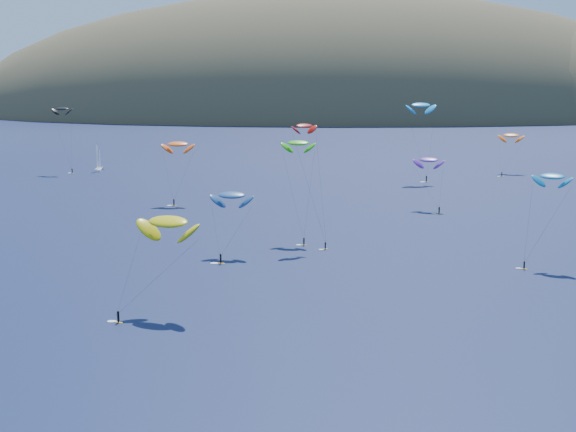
{
  "coord_description": "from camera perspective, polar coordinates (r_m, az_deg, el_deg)",
  "views": [
    {
      "loc": [
        -3.1,
        -79.29,
        39.96
      ],
      "look_at": [
        -6.25,
        80.0,
        9.0
      ],
      "focal_mm": 50.0,
      "sensor_mm": 36.0,
      "label": 1
    }
  ],
  "objects": [
    {
      "name": "kitesurfer_12",
      "position": [
        302.94,
        -15.79,
        7.35
      ],
      "size": [
        8.55,
        6.93,
        25.0
      ],
      "rotation": [
        0.0,
        0.0,
        -0.18
      ],
      "color": "gold",
      "rests_on": "ground"
    },
    {
      "name": "sailboat",
      "position": [
        303.95,
        -13.32,
        3.32
      ],
      "size": [
        9.06,
        7.81,
        11.15
      ],
      "rotation": [
        0.0,
        0.0,
        0.11
      ],
      "color": "silver",
      "rests_on": "ground"
    },
    {
      "name": "kitesurfer_11",
      "position": [
        301.87,
        15.58,
        5.55
      ],
      "size": [
        11.01,
        15.52,
        15.89
      ],
      "rotation": [
        0.0,
        0.0,
        -0.34
      ],
      "color": "gold",
      "rests_on": "ground"
    },
    {
      "name": "kitesurfer_9",
      "position": [
        175.85,
        1.16,
        6.4
      ],
      "size": [
        8.54,
        10.2,
        27.66
      ],
      "rotation": [
        0.0,
        0.0,
        0.52
      ],
      "color": "gold",
      "rests_on": "ground"
    },
    {
      "name": "kitesurfer_10",
      "position": [
        167.42,
        -4.02,
        1.48
      ],
      "size": [
        9.19,
        12.04,
        14.85
      ],
      "rotation": [
        0.0,
        0.0,
        -0.12
      ],
      "color": "gold",
      "rests_on": "ground"
    },
    {
      "name": "kitesurfer_1",
      "position": [
        229.78,
        -7.83,
        5.09
      ],
      "size": [
        8.99,
        7.95,
        19.23
      ],
      "rotation": [
        0.0,
        0.0,
        0.02
      ],
      "color": "gold",
      "rests_on": "ground"
    },
    {
      "name": "kitesurfer_4",
      "position": [
        273.77,
        9.43,
        7.79
      ],
      "size": [
        10.85,
        8.08,
        28.2
      ],
      "rotation": [
        0.0,
        0.0,
        0.23
      ],
      "color": "gold",
      "rests_on": "ground"
    },
    {
      "name": "kitesurfer_2",
      "position": [
        129.98,
        -8.53,
        -0.4
      ],
      "size": [
        13.61,
        12.22,
        17.56
      ],
      "rotation": [
        0.0,
        0.0,
        -0.39
      ],
      "color": "gold",
      "rests_on": "ground"
    },
    {
      "name": "kitesurfer_5",
      "position": [
        166.48,
        18.28,
        2.69
      ],
      "size": [
        10.72,
        9.08,
        19.6
      ],
      "rotation": [
        0.0,
        0.0,
        -0.49
      ],
      "color": "gold",
      "rests_on": "ground"
    },
    {
      "name": "island",
      "position": [
        645.05,
        4.94,
        6.45
      ],
      "size": [
        730.0,
        300.0,
        210.0
      ],
      "color": "#3D3526",
      "rests_on": "ground"
    },
    {
      "name": "kitesurfer_3",
      "position": [
        181.79,
        0.74,
        5.21
      ],
      "size": [
        7.88,
        11.61,
        23.76
      ],
      "rotation": [
        0.0,
        0.0,
        -0.16
      ],
      "color": "gold",
      "rests_on": "ground"
    },
    {
      "name": "kitesurfer_6",
      "position": [
        222.57,
        9.98,
        3.96
      ],
      "size": [
        9.02,
        12.51,
        15.65
      ],
      "rotation": [
        0.0,
        0.0,
        -0.36
      ],
      "color": "gold",
      "rests_on": "ground"
    }
  ]
}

